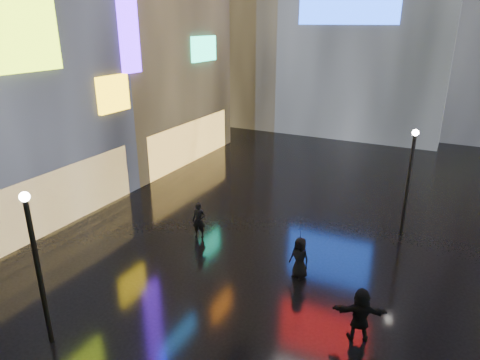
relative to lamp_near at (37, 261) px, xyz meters
The scene contains 8 objects.
ground 13.34m from the lamp_near, 68.43° to the left, with size 140.00×140.00×0.00m, color black.
building_left_far 22.75m from the lamp_near, 121.75° to the left, with size 10.28×12.00×22.00m.
lamp_near is the anchor object (origin of this frame).
lamp_far 15.84m from the lamp_near, 54.87° to the left, with size 0.30×0.30×5.20m.
pedestrian_4 9.50m from the lamp_near, 50.40° to the left, with size 0.85×0.55×1.74m, color black.
pedestrian_5 10.16m from the lamp_near, 27.34° to the left, with size 1.73×0.55×1.86m, color black.
pedestrian_6 8.54m from the lamp_near, 86.53° to the left, with size 0.63×0.41×1.72m, color black.
umbrella_2 9.31m from the lamp_near, 50.40° to the left, with size 0.96×0.97×0.88m, color black.
Camera 1 is at (5.71, 0.67, 9.70)m, focal length 32.00 mm.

